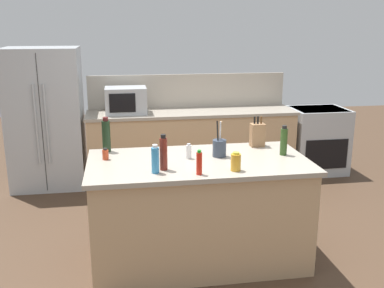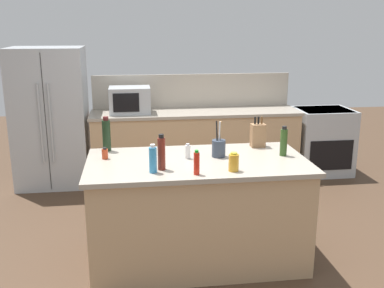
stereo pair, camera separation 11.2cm
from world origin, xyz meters
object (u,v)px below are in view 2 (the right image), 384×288
object	(u,v)px
microwave	(130,100)
salt_shaker	(188,152)
spice_jar_paprika	(105,154)
hot_sauce_bottle	(197,163)
knife_block	(258,135)
honey_jar	(234,162)
dish_soap_bottle	(153,159)
vinegar_bottle	(161,153)
wine_bottle	(106,135)
olive_oil_bottle	(284,142)
utensil_crock	(219,148)
range_oven	(322,141)
refrigerator	(51,118)

from	to	relation	value
microwave	salt_shaker	bearing A→B (deg)	-77.07
microwave	spice_jar_paprika	distance (m)	2.07
hot_sauce_bottle	salt_shaker	size ratio (longest dim) A/B	1.48
knife_block	honey_jar	xyz separation A→B (m)	(-0.39, -0.68, -0.04)
dish_soap_bottle	vinegar_bottle	xyz separation A→B (m)	(0.07, 0.07, 0.03)
wine_bottle	microwave	bearing A→B (deg)	83.17
dish_soap_bottle	hot_sauce_bottle	bearing A→B (deg)	-15.49
olive_oil_bottle	hot_sauce_bottle	world-z (taller)	olive_oil_bottle
wine_bottle	knife_block	bearing A→B (deg)	-1.88
utensil_crock	dish_soap_bottle	distance (m)	0.70
range_oven	hot_sauce_bottle	distance (m)	3.42
knife_block	honey_jar	distance (m)	0.79
range_oven	refrigerator	bearing A→B (deg)	179.21
refrigerator	range_oven	world-z (taller)	refrigerator
spice_jar_paprika	wine_bottle	world-z (taller)	wine_bottle
spice_jar_paprika	microwave	bearing A→B (deg)	83.83
olive_oil_bottle	spice_jar_paprika	bearing A→B (deg)	175.97
dish_soap_bottle	vinegar_bottle	world-z (taller)	vinegar_bottle
range_oven	utensil_crock	size ratio (longest dim) A/B	2.87
knife_block	range_oven	bearing A→B (deg)	50.93
range_oven	knife_block	world-z (taller)	knife_block
utensil_crock	olive_oil_bottle	distance (m)	0.58
dish_soap_bottle	vinegar_bottle	size ratio (longest dim) A/B	0.79
utensil_crock	salt_shaker	distance (m)	0.28
wine_bottle	hot_sauce_bottle	size ratio (longest dim) A/B	1.62
utensil_crock	wine_bottle	world-z (taller)	same
utensil_crock	spice_jar_paprika	size ratio (longest dim) A/B	3.17
hot_sauce_bottle	range_oven	bearing A→B (deg)	49.76
vinegar_bottle	olive_oil_bottle	distance (m)	1.13
utensil_crock	vinegar_bottle	xyz separation A→B (m)	(-0.52, -0.29, 0.06)
dish_soap_bottle	utensil_crock	bearing A→B (deg)	31.21
refrigerator	honey_jar	distance (m)	3.17
wine_bottle	hot_sauce_bottle	world-z (taller)	wine_bottle
spice_jar_paprika	wine_bottle	xyz separation A→B (m)	(0.01, 0.25, 0.10)
wine_bottle	utensil_crock	bearing A→B (deg)	-18.15
knife_block	vinegar_bottle	size ratio (longest dim) A/B	0.99
microwave	dish_soap_bottle	xyz separation A→B (m)	(0.17, -2.48, -0.06)
refrigerator	microwave	xyz separation A→B (m)	(1.02, -0.05, 0.21)
knife_block	wine_bottle	world-z (taller)	wine_bottle
olive_oil_bottle	hot_sauce_bottle	distance (m)	0.93
vinegar_bottle	salt_shaker	size ratio (longest dim) A/B	2.18
range_oven	utensil_crock	distance (m)	2.91
salt_shaker	refrigerator	bearing A→B (deg)	124.68
utensil_crock	vinegar_bottle	world-z (taller)	utensil_crock
spice_jar_paprika	hot_sauce_bottle	xyz separation A→B (m)	(0.73, -0.52, 0.05)
dish_soap_bottle	olive_oil_bottle	world-z (taller)	olive_oil_bottle
refrigerator	knife_block	distance (m)	2.93
microwave	refrigerator	bearing A→B (deg)	177.13
range_oven	dish_soap_bottle	xyz separation A→B (m)	(-2.51, -2.48, 0.58)
refrigerator	wine_bottle	xyz separation A→B (m)	(0.81, -1.85, 0.20)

